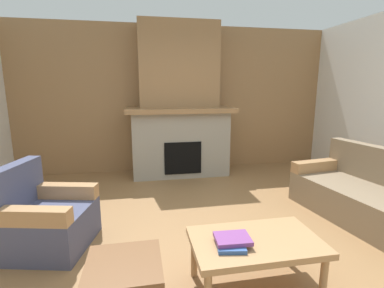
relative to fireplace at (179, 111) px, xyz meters
The scene contains 8 objects.
ground 2.87m from the fireplace, 90.00° to the right, with size 9.00×9.00×0.00m, color olive.
wall_back_wood_panel 0.42m from the fireplace, 90.00° to the left, with size 6.00×0.12×2.70m, color #997047.
fireplace is the anchor object (origin of this frame).
couch 3.19m from the fireplace, 50.00° to the right, with size 1.08×1.90×0.85m.
armchair 2.93m from the fireplace, 127.26° to the right, with size 0.91×0.91×0.85m.
coffee_table 3.29m from the fireplace, 87.63° to the right, with size 1.00×0.60×0.43m.
ottoman 3.50m from the fireplace, 104.89° to the right, with size 0.52×0.52×0.40m, color brown.
book_stack_near_edge 3.32m from the fireplace, 91.45° to the right, with size 0.28×0.26×0.06m.
Camera 1 is at (-0.73, -2.43, 1.59)m, focal length 26.33 mm.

